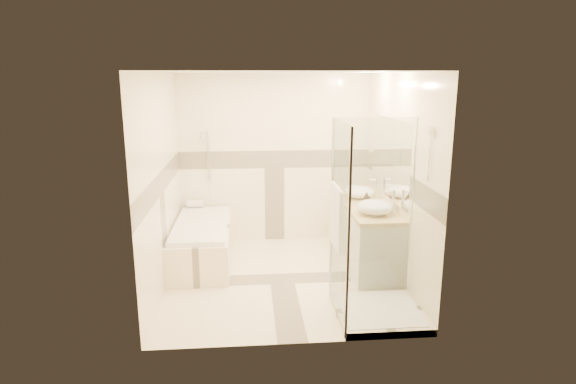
{
  "coord_description": "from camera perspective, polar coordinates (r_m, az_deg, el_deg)",
  "views": [
    {
      "loc": [
        -0.39,
        -5.55,
        2.46
      ],
      "look_at": [
        0.1,
        0.25,
        1.05
      ],
      "focal_mm": 30.0,
      "sensor_mm": 36.0,
      "label": 1
    }
  ],
  "objects": [
    {
      "name": "rolled_towel",
      "position": [
        7.25,
        -10.93,
        -1.39
      ],
      "size": [
        0.24,
        0.11,
        0.11
      ],
      "primitive_type": "cylinder",
      "rotation": [
        0.0,
        1.57,
        0.0
      ],
      "color": "white",
      "rests_on": "bathtub"
    },
    {
      "name": "amenity_bottle_b",
      "position": [
        6.22,
        9.24,
        -0.86
      ],
      "size": [
        0.13,
        0.13,
        0.15
      ],
      "primitive_type": "imported",
      "rotation": [
        0.0,
        0.0,
        -0.09
      ],
      "color": "black",
      "rests_on": "vanity"
    },
    {
      "name": "amenity_bottle_a",
      "position": [
        6.17,
        9.35,
        -0.86
      ],
      "size": [
        0.09,
        0.09,
        0.17
      ],
      "primitive_type": "imported",
      "rotation": [
        0.0,
        0.0,
        -0.15
      ],
      "color": "black",
      "rests_on": "vanity"
    },
    {
      "name": "folded_towels",
      "position": [
        6.89,
        7.83,
        0.31
      ],
      "size": [
        0.2,
        0.27,
        0.08
      ],
      "primitive_type": "cube",
      "rotation": [
        0.0,
        0.0,
        0.22
      ],
      "color": "white",
      "rests_on": "vanity"
    },
    {
      "name": "faucet_near",
      "position": [
        6.61,
        10.3,
        0.66
      ],
      "size": [
        0.11,
        0.03,
        0.26
      ],
      "color": "silver",
      "rests_on": "vanity"
    },
    {
      "name": "room",
      "position": [
        5.71,
        -0.25,
        1.46
      ],
      "size": [
        2.82,
        3.02,
        2.52
      ],
      "color": "#FAEBC7",
      "rests_on": "ground"
    },
    {
      "name": "faucet_far",
      "position": [
        5.86,
        12.3,
        -0.93
      ],
      "size": [
        0.12,
        0.03,
        0.29
      ],
      "color": "silver",
      "rests_on": "vanity"
    },
    {
      "name": "vessel_sink_near",
      "position": [
        6.57,
        8.45,
        0.01
      ],
      "size": [
        0.4,
        0.4,
        0.16
      ],
      "primitive_type": "ellipsoid",
      "color": "white",
      "rests_on": "vanity"
    },
    {
      "name": "vanity",
      "position": [
        6.38,
        9.22,
        -5.17
      ],
      "size": [
        0.58,
        1.62,
        0.85
      ],
      "color": "white",
      "rests_on": "ground"
    },
    {
      "name": "shower_enclosure",
      "position": [
        5.13,
        9.46,
        -8.99
      ],
      "size": [
        0.96,
        0.93,
        2.04
      ],
      "color": "#FFF0CB",
      "rests_on": "ground"
    },
    {
      "name": "bathtub",
      "position": [
        6.59,
        -10.14,
        -5.66
      ],
      "size": [
        0.75,
        1.7,
        0.56
      ],
      "color": "#FFF0CB",
      "rests_on": "ground"
    },
    {
      "name": "vessel_sink_far",
      "position": [
        5.82,
        10.24,
        -1.77
      ],
      "size": [
        0.43,
        0.43,
        0.17
      ],
      "primitive_type": "ellipsoid",
      "color": "white",
      "rests_on": "vanity"
    }
  ]
}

